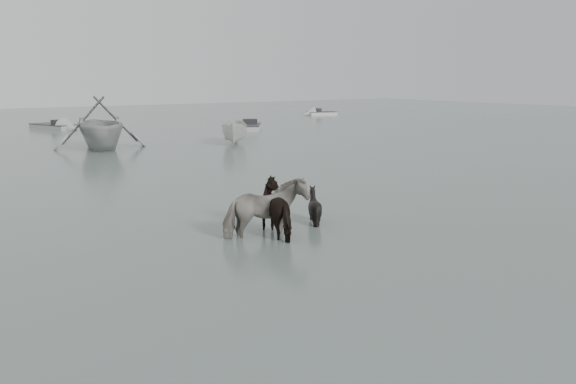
% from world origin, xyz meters
% --- Properties ---
extents(ground, '(140.00, 140.00, 0.00)m').
position_xyz_m(ground, '(0.00, 0.00, 0.00)').
color(ground, '#505F59').
rests_on(ground, ground).
extents(pony_pinto, '(2.19, 1.26, 1.75)m').
position_xyz_m(pony_pinto, '(-0.00, 1.14, 0.87)').
color(pony_pinto, black).
rests_on(pony_pinto, ground).
extents(pony_dark, '(1.73, 1.89, 1.59)m').
position_xyz_m(pony_dark, '(0.54, 1.21, 0.79)').
color(pony_dark, black).
rests_on(pony_dark, ground).
extents(pony_black, '(1.31, 1.23, 1.18)m').
position_xyz_m(pony_black, '(1.92, 1.70, 0.59)').
color(pony_black, black).
rests_on(pony_black, ground).
extents(rowboat_trail, '(5.77, 6.45, 3.06)m').
position_xyz_m(rowboat_trail, '(1.76, 21.14, 1.53)').
color(rowboat_trail, '#A2A5A2').
rests_on(rowboat_trail, ground).
extents(boat_small, '(3.37, 4.13, 1.52)m').
position_xyz_m(boat_small, '(9.15, 19.25, 0.76)').
color(boat_small, silver).
rests_on(boat_small, ground).
extents(skiff_port, '(4.50, 5.57, 0.75)m').
position_xyz_m(skiff_port, '(14.69, 27.03, 0.38)').
color(skiff_port, '#AFB2B0').
rests_on(skiff_port, ground).
extents(skiff_mid, '(3.61, 6.00, 0.75)m').
position_xyz_m(skiff_mid, '(2.36, 35.81, 0.38)').
color(skiff_mid, gray).
rests_on(skiff_mid, ground).
extents(skiff_star, '(4.30, 2.67, 0.75)m').
position_xyz_m(skiff_star, '(29.41, 37.09, 0.38)').
color(skiff_star, silver).
rests_on(skiff_star, ground).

